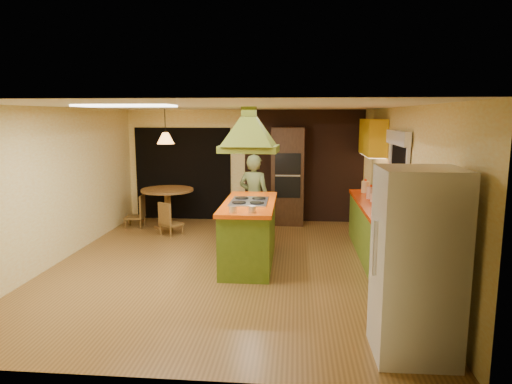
# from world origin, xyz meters

# --- Properties ---
(ground) EXTENTS (6.50, 6.50, 0.00)m
(ground) POSITION_xyz_m (0.00, 0.00, 0.00)
(ground) COLOR olive
(ground) RESTS_ON ground
(room_walls) EXTENTS (5.50, 6.50, 6.50)m
(room_walls) POSITION_xyz_m (0.00, 0.00, 1.25)
(room_walls) COLOR #FFF3B6
(room_walls) RESTS_ON ground
(ceiling_plane) EXTENTS (6.50, 6.50, 0.00)m
(ceiling_plane) POSITION_xyz_m (0.00, 0.00, 2.50)
(ceiling_plane) COLOR silver
(ceiling_plane) RESTS_ON room_walls
(brick_panel) EXTENTS (2.64, 0.03, 2.50)m
(brick_panel) POSITION_xyz_m (1.25, 3.23, 1.25)
(brick_panel) COLOR #381E14
(brick_panel) RESTS_ON ground
(nook_opening) EXTENTS (2.20, 0.03, 2.10)m
(nook_opening) POSITION_xyz_m (-1.50, 3.23, 1.05)
(nook_opening) COLOR black
(nook_opening) RESTS_ON ground
(right_counter) EXTENTS (0.62, 3.05, 0.92)m
(right_counter) POSITION_xyz_m (2.45, 0.60, 0.46)
(right_counter) COLOR olive
(right_counter) RESTS_ON ground
(upper_cabinets) EXTENTS (0.34, 1.40, 0.70)m
(upper_cabinets) POSITION_xyz_m (2.57, 2.20, 1.95)
(upper_cabinets) COLOR yellow
(upper_cabinets) RESTS_ON room_walls
(window_right) EXTENTS (0.12, 1.35, 1.06)m
(window_right) POSITION_xyz_m (2.70, 0.40, 1.77)
(window_right) COLOR black
(window_right) RESTS_ON room_walls
(fluor_panel) EXTENTS (1.20, 0.60, 0.03)m
(fluor_panel) POSITION_xyz_m (-1.10, -1.20, 2.48)
(fluor_panel) COLOR white
(fluor_panel) RESTS_ON ceiling_plane
(kitchen_island) EXTENTS (0.83, 2.03, 1.02)m
(kitchen_island) POSITION_xyz_m (0.35, 0.14, 0.51)
(kitchen_island) COLOR #58761D
(kitchen_island) RESTS_ON ground
(range_hood) EXTENTS (0.93, 0.69, 0.78)m
(range_hood) POSITION_xyz_m (0.35, 0.14, 2.26)
(range_hood) COLOR #61701C
(range_hood) RESTS_ON ceiling_plane
(man) EXTENTS (0.69, 0.56, 1.65)m
(man) POSITION_xyz_m (0.30, 1.50, 0.83)
(man) COLOR #505A30
(man) RESTS_ON ground
(refrigerator) EXTENTS (0.78, 0.74, 1.88)m
(refrigerator) POSITION_xyz_m (2.27, -2.60, 0.94)
(refrigerator) COLOR silver
(refrigerator) RESTS_ON ground
(wall_oven) EXTENTS (0.72, 0.62, 2.12)m
(wall_oven) POSITION_xyz_m (0.91, 2.95, 1.06)
(wall_oven) COLOR #402614
(wall_oven) RESTS_ON ground
(dining_table) EXTENTS (1.11, 1.11, 0.83)m
(dining_table) POSITION_xyz_m (-1.65, 2.42, 0.58)
(dining_table) COLOR brown
(dining_table) RESTS_ON ground
(chair_left) EXTENTS (0.40, 0.40, 0.69)m
(chair_left) POSITION_xyz_m (-2.35, 2.32, 0.35)
(chair_left) COLOR brown
(chair_left) RESTS_ON ground
(chair_near) EXTENTS (0.51, 0.51, 0.67)m
(chair_near) POSITION_xyz_m (-1.40, 1.77, 0.33)
(chair_near) COLOR brown
(chair_near) RESTS_ON ground
(pendant_lamp) EXTENTS (0.39, 0.39, 0.23)m
(pendant_lamp) POSITION_xyz_m (-1.65, 2.42, 1.90)
(pendant_lamp) COLOR #FF9E3F
(pendant_lamp) RESTS_ON ceiling_plane
(canister_large) EXTENTS (0.16, 0.16, 0.22)m
(canister_large) POSITION_xyz_m (2.40, 1.75, 1.03)
(canister_large) COLOR #F2E9C3
(canister_large) RESTS_ON right_counter
(canister_medium) EXTENTS (0.20, 0.20, 0.21)m
(canister_medium) POSITION_xyz_m (2.40, 1.09, 1.02)
(canister_medium) COLOR beige
(canister_medium) RESTS_ON right_counter
(canister_small) EXTENTS (0.12, 0.12, 0.14)m
(canister_small) POSITION_xyz_m (2.40, 0.79, 0.99)
(canister_small) COLOR beige
(canister_small) RESTS_ON right_counter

